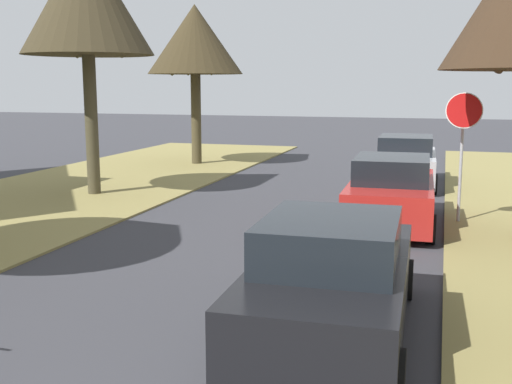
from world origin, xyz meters
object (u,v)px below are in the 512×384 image
at_px(street_tree_left_far, 195,41).
at_px(parked_sedan_black, 332,281).
at_px(stop_sign_far, 463,129).
at_px(parked_sedan_red, 392,193).
at_px(parked_sedan_silver, 405,162).

height_order(street_tree_left_far, parked_sedan_black, street_tree_left_far).
height_order(stop_sign_far, street_tree_left_far, street_tree_left_far).
bearing_deg(parked_sedan_red, street_tree_left_far, 133.45).
relative_size(street_tree_left_far, parked_sedan_black, 1.38).
bearing_deg(parked_sedan_black, parked_sedan_red, 88.47).
bearing_deg(street_tree_left_far, stop_sign_far, -40.02).
height_order(parked_sedan_black, parked_sedan_silver, same).
height_order(parked_sedan_red, parked_sedan_silver, same).
xyz_separation_m(street_tree_left_far, parked_sedan_silver, (8.27, -2.86, -4.10)).
relative_size(street_tree_left_far, parked_sedan_silver, 1.38).
xyz_separation_m(stop_sign_far, parked_sedan_red, (-1.48, -0.56, -1.45)).
bearing_deg(parked_sedan_silver, parked_sedan_black, -90.56).
relative_size(stop_sign_far, parked_sedan_black, 0.66).
bearing_deg(parked_sedan_red, parked_sedan_silver, 90.54).
distance_m(stop_sign_far, parked_sedan_red, 2.15).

